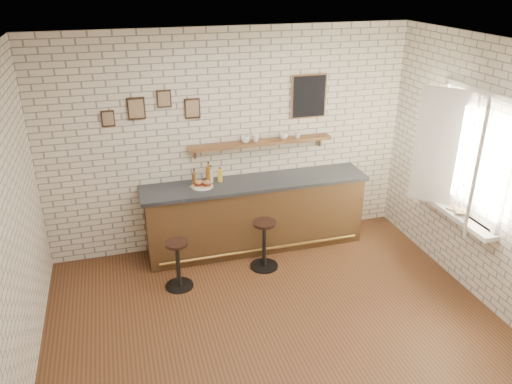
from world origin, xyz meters
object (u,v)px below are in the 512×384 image
bar_counter (255,214)px  bar_stool_right (264,243)px  bitters_bottle_amber (209,174)px  shelf_cup_b (256,138)px  shelf_cup_d (297,135)px  book_lower (455,212)px  condiment_bottle_yellow (220,176)px  bar_stool_left (178,263)px  ciabatta_sandwich (203,183)px  shelf_cup_c (284,136)px  shelf_cup_a (245,139)px  book_upper (454,210)px  bitters_bottle_brown (194,178)px  bitters_bottle_white (211,176)px  sandwich_plate (202,186)px

bar_counter → bar_stool_right: bar_counter is taller
bar_counter → bitters_bottle_amber: bitters_bottle_amber is taller
shelf_cup_b → shelf_cup_d: 0.60m
bar_stool_right → shelf_cup_b: 1.41m
bar_counter → bitters_bottle_amber: bearing=168.2°
bitters_bottle_amber → book_lower: bitters_bottle_amber is taller
condiment_bottle_yellow → bar_stool_left: bearing=-131.8°
book_lower → ciabatta_sandwich: bearing=121.5°
bar_stool_right → ciabatta_sandwich: bearing=140.1°
bar_stool_left → shelf_cup_c: size_ratio=5.48×
shelf_cup_a → book_upper: (2.20, -1.61, -0.59)m
shelf_cup_d → book_upper: (1.46, -1.61, -0.59)m
bitters_bottle_brown → bitters_bottle_white: bearing=0.0°
bitters_bottle_white → shelf_cup_c: (1.05, 0.07, 0.44)m
sandwich_plate → bar_stool_left: sandwich_plate is taller
shelf_cup_d → book_upper: shelf_cup_d is taller
ciabatta_sandwich → shelf_cup_b: size_ratio=2.27×
shelf_cup_d → shelf_cup_c: bearing=152.0°
shelf_cup_b → bitters_bottle_amber: bearing=148.5°
book_lower → bitters_bottle_amber: bearing=118.7°
bitters_bottle_amber → bar_stool_left: 1.27m
bar_counter → bar_stool_right: size_ratio=4.61×
bar_counter → shelf_cup_c: (0.46, 0.20, 1.04)m
shelf_cup_a → shelf_cup_d: 0.75m
bar_stool_left → shelf_cup_d: shelf_cup_d is taller
condiment_bottle_yellow → book_lower: bearing=-31.1°
bitters_bottle_brown → book_lower: 3.32m
bar_stool_left → book_upper: (3.31, -0.72, 0.62)m
sandwich_plate → bitters_bottle_white: (0.14, 0.12, 0.09)m
bitters_bottle_amber → shelf_cup_b: bearing=6.1°
bar_stool_left → shelf_cup_a: bearing=38.8°
bar_counter → bar_stool_right: 0.57m
bar_counter → condiment_bottle_yellow: condiment_bottle_yellow is taller
book_upper → shelf_cup_d: bearing=160.6°
shelf_cup_c → bitters_bottle_amber: bearing=99.8°
bar_stool_left → book_lower: 3.44m
sandwich_plate → bitters_bottle_amber: 0.20m
bitters_bottle_white → condiment_bottle_yellow: 0.13m
shelf_cup_d → book_upper: bearing=-75.9°
sandwich_plate → bar_stool_right: sandwich_plate is taller
condiment_bottle_yellow → bar_stool_left: condiment_bottle_yellow is taller
ciabatta_sandwich → shelf_cup_b: bearing=13.5°
bar_counter → shelf_cup_d: size_ratio=31.07×
bar_counter → shelf_cup_b: 1.07m
condiment_bottle_yellow → book_lower: 3.01m
bitters_bottle_white → shelf_cup_a: shelf_cup_a is taller
sandwich_plate → shelf_cup_d: (1.39, 0.19, 0.53)m
shelf_cup_c → shelf_cup_d: shelf_cup_d is taller
bar_stool_right → shelf_cup_d: shelf_cup_d is taller
condiment_bottle_yellow → shelf_cup_a: size_ratio=1.67×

